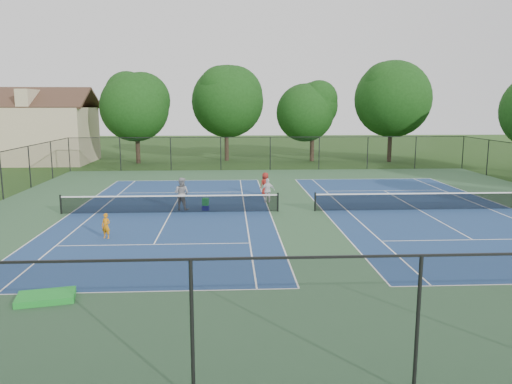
{
  "coord_description": "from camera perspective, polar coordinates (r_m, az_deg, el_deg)",
  "views": [
    {
      "loc": [
        -3.75,
        -27.19,
        5.91
      ],
      "look_at": [
        -2.33,
        -1.0,
        1.3
      ],
      "focal_mm": 35.0,
      "sensor_mm": 36.0,
      "label": 1
    }
  ],
  "objects": [
    {
      "name": "tree_back_b",
      "position": [
        53.2,
        -3.44,
        10.69
      ],
      "size": [
        7.6,
        7.6,
        10.03
      ],
      "color": "#2D2116",
      "rests_on": "ground"
    },
    {
      "name": "green_tarp",
      "position": [
        16.84,
        -22.88,
        -11.01
      ],
      "size": [
        1.86,
        1.38,
        0.19
      ],
      "primitive_type": "cube",
      "rotation": [
        0.0,
        0.0,
        0.22
      ],
      "color": "green",
      "rests_on": "ground"
    },
    {
      "name": "tree_back_a",
      "position": [
        52.02,
        -13.55,
        9.84
      ],
      "size": [
        6.8,
        6.8,
        9.15
      ],
      "color": "#2D2116",
      "rests_on": "ground"
    },
    {
      "name": "tree_back_c",
      "position": [
        52.92,
        6.5,
        9.44
      ],
      "size": [
        6.0,
        6.0,
        8.4
      ],
      "color": "#2D2116",
      "rests_on": "ground"
    },
    {
      "name": "ball_crate",
      "position": [
        28.38,
        -5.79,
        -1.81
      ],
      "size": [
        0.42,
        0.37,
        0.28
      ],
      "primitive_type": "cube",
      "rotation": [
        0.0,
        0.0,
        -0.19
      ],
      "color": "#151990",
      "rests_on": "ground"
    },
    {
      "name": "clapboard_house",
      "position": [
        55.7,
        -23.47,
        6.25
      ],
      "size": [
        10.8,
        8.1,
        7.65
      ],
      "color": "tan",
      "rests_on": "ground"
    },
    {
      "name": "tennis_court_right",
      "position": [
        29.81,
        18.1,
        -1.78
      ],
      "size": [
        12.0,
        23.83,
        1.07
      ],
      "color": "navy",
      "rests_on": "ground"
    },
    {
      "name": "bystander_c",
      "position": [
        32.59,
        1.08,
        0.9
      ],
      "size": [
        0.9,
        0.82,
        1.55
      ],
      "primitive_type": "imported",
      "rotation": [
        0.0,
        0.0,
        3.71
      ],
      "color": "maroon",
      "rests_on": "ground"
    },
    {
      "name": "court_pad",
      "position": [
        28.08,
        4.64,
        -2.21
      ],
      "size": [
        36.0,
        36.0,
        0.01
      ],
      "primitive_type": "cube",
      "color": "#315737",
      "rests_on": "ground"
    },
    {
      "name": "instructor",
      "position": [
        28.59,
        -8.5,
        -0.18
      ],
      "size": [
        1.11,
        1.01,
        1.85
      ],
      "primitive_type": "imported",
      "rotation": [
        0.0,
        0.0,
        2.71
      ],
      "color": "#959597",
      "rests_on": "ground"
    },
    {
      "name": "ground",
      "position": [
        28.08,
        4.64,
        -2.22
      ],
      "size": [
        140.0,
        140.0,
        0.0
      ],
      "primitive_type": "plane",
      "color": "#234716",
      "rests_on": "ground"
    },
    {
      "name": "tree_back_d",
      "position": [
        53.87,
        15.28,
        10.6
      ],
      "size": [
        7.8,
        7.8,
        10.37
      ],
      "color": "#2D2116",
      "rests_on": "ground"
    },
    {
      "name": "bystander_a",
      "position": [
        30.32,
        1.35,
        0.16
      ],
      "size": [
        0.93,
        0.53,
        1.5
      ],
      "primitive_type": "imported",
      "rotation": [
        0.0,
        0.0,
        3.34
      ],
      "color": "white",
      "rests_on": "ground"
    },
    {
      "name": "tennis_court_left",
      "position": [
        28.0,
        -9.72,
        -2.16
      ],
      "size": [
        12.0,
        23.83,
        1.07
      ],
      "color": "navy",
      "rests_on": "ground"
    },
    {
      "name": "ball_hopper",
      "position": [
        28.31,
        -5.8,
        -1.12
      ],
      "size": [
        0.39,
        0.35,
        0.42
      ],
      "primitive_type": "cube",
      "rotation": [
        0.0,
        0.0,
        -0.21
      ],
      "color": "green",
      "rests_on": "ball_crate"
    },
    {
      "name": "perimeter_fence",
      "position": [
        27.78,
        4.68,
        1.01
      ],
      "size": [
        36.08,
        36.08,
        3.02
      ],
      "color": "black",
      "rests_on": "ground"
    },
    {
      "name": "child_player",
      "position": [
        23.26,
        -16.77,
        -3.74
      ],
      "size": [
        0.48,
        0.39,
        1.14
      ],
      "primitive_type": "imported",
      "rotation": [
        0.0,
        0.0,
        -0.32
      ],
      "color": "orange",
      "rests_on": "ground"
    }
  ]
}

